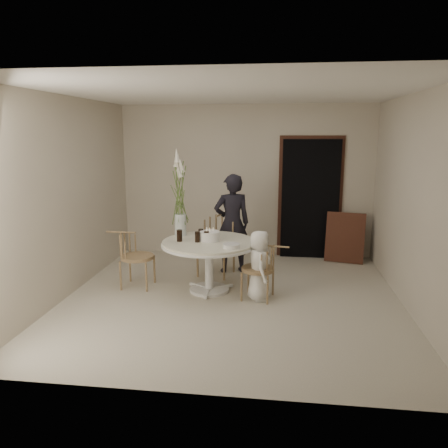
# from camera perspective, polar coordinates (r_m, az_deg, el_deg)

# --- Properties ---
(ground) EXTENTS (4.50, 4.50, 0.00)m
(ground) POSITION_cam_1_polar(r_m,az_deg,el_deg) (6.03, 1.03, -9.67)
(ground) COLOR beige
(ground) RESTS_ON ground
(room_shell) EXTENTS (4.50, 4.50, 4.50)m
(room_shell) POSITION_cam_1_polar(r_m,az_deg,el_deg) (5.64, 1.09, 5.84)
(room_shell) COLOR white
(room_shell) RESTS_ON ground
(doorway) EXTENTS (1.00, 0.10, 2.10)m
(doorway) POSITION_cam_1_polar(r_m,az_deg,el_deg) (7.87, 11.18, 3.16)
(doorway) COLOR black
(doorway) RESTS_ON ground
(door_trim) EXTENTS (1.12, 0.03, 2.22)m
(door_trim) POSITION_cam_1_polar(r_m,az_deg,el_deg) (7.90, 11.17, 3.63)
(door_trim) COLOR #4F221B
(door_trim) RESTS_ON ground
(table) EXTENTS (1.33, 1.33, 0.73)m
(table) POSITION_cam_1_polar(r_m,az_deg,el_deg) (6.11, -1.96, -3.27)
(table) COLOR white
(table) RESTS_ON ground
(picture_frame) EXTENTS (0.68, 0.34, 0.86)m
(picture_frame) POSITION_cam_1_polar(r_m,az_deg,el_deg) (7.82, 15.52, -1.73)
(picture_frame) COLOR #4F221B
(picture_frame) RESTS_ON ground
(chair_far) EXTENTS (0.61, 0.65, 0.96)m
(chair_far) POSITION_cam_1_polar(r_m,az_deg,el_deg) (6.94, -0.64, -1.40)
(chair_far) COLOR #9D8555
(chair_far) RESTS_ON ground
(chair_right) EXTENTS (0.50, 0.47, 0.77)m
(chair_right) POSITION_cam_1_polar(r_m,az_deg,el_deg) (5.86, 5.48, -5.21)
(chair_right) COLOR #9D8555
(chair_right) RESTS_ON ground
(chair_left) EXTENTS (0.51, 0.48, 0.83)m
(chair_left) POSITION_cam_1_polar(r_m,az_deg,el_deg) (6.46, -12.27, -3.44)
(chair_left) COLOR #9D8555
(chair_left) RESTS_ON ground
(girl) EXTENTS (0.67, 0.54, 1.58)m
(girl) POSITION_cam_1_polar(r_m,az_deg,el_deg) (6.94, 1.05, 0.06)
(girl) COLOR black
(girl) RESTS_ON ground
(boy) EXTENTS (0.38, 0.51, 0.95)m
(boy) POSITION_cam_1_polar(r_m,az_deg,el_deg) (5.85, 4.60, -5.44)
(boy) COLOR white
(boy) RESTS_ON ground
(birthday_cake) EXTENTS (0.28, 0.28, 0.18)m
(birthday_cake) POSITION_cam_1_polar(r_m,az_deg,el_deg) (6.08, -1.88, -1.59)
(birthday_cake) COLOR white
(birthday_cake) RESTS_ON table
(cola_tumbler_a) EXTENTS (0.07, 0.07, 0.15)m
(cola_tumbler_a) POSITION_cam_1_polar(r_m,az_deg,el_deg) (6.02, -3.50, -1.69)
(cola_tumbler_a) COLOR black
(cola_tumbler_a) RESTS_ON table
(cola_tumbler_b) EXTENTS (0.09, 0.09, 0.15)m
(cola_tumbler_b) POSITION_cam_1_polar(r_m,az_deg,el_deg) (6.01, -2.30, -1.66)
(cola_tumbler_b) COLOR black
(cola_tumbler_b) RESTS_ON table
(cola_tumbler_c) EXTENTS (0.09, 0.09, 0.16)m
(cola_tumbler_c) POSITION_cam_1_polar(r_m,az_deg,el_deg) (6.08, -5.84, -1.51)
(cola_tumbler_c) COLOR black
(cola_tumbler_c) RESTS_ON table
(cola_tumbler_d) EXTENTS (0.09, 0.09, 0.15)m
(cola_tumbler_d) POSITION_cam_1_polar(r_m,az_deg,el_deg) (6.17, -3.05, -1.33)
(cola_tumbler_d) COLOR black
(cola_tumbler_d) RESTS_ON table
(plate_stack) EXTENTS (0.24, 0.24, 0.06)m
(plate_stack) POSITION_cam_1_polar(r_m,az_deg,el_deg) (5.72, 0.96, -2.88)
(plate_stack) COLOR white
(plate_stack) RESTS_ON table
(flower_vase) EXTENTS (0.17, 0.17, 1.27)m
(flower_vase) POSITION_cam_1_polar(r_m,az_deg,el_deg) (6.34, -5.80, 3.47)
(flower_vase) COLOR silver
(flower_vase) RESTS_ON table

